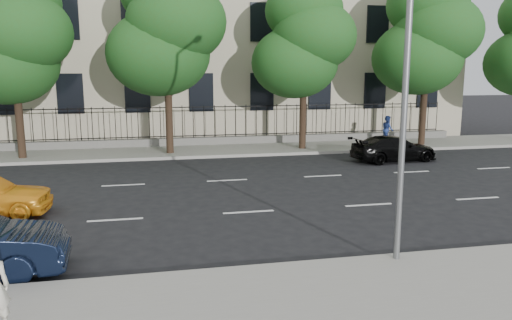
{
  "coord_description": "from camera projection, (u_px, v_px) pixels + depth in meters",
  "views": [
    {
      "loc": [
        -2.81,
        -12.16,
        4.42
      ],
      "look_at": [
        0.34,
        3.0,
        1.54
      ],
      "focal_mm": 35.0,
      "sensor_mm": 36.0,
      "label": 1
    }
  ],
  "objects": [
    {
      "name": "ground",
      "position": [
        266.0,
        239.0,
        13.07
      ],
      "size": [
        120.0,
        120.0,
        0.0
      ],
      "primitive_type": "plane",
      "color": "black",
      "rests_on": "ground"
    },
    {
      "name": "near_sidewalk",
      "position": [
        315.0,
        306.0,
        9.21
      ],
      "size": [
        60.0,
        4.0,
        0.15
      ],
      "primitive_type": "cube",
      "color": "gray",
      "rests_on": "ground"
    },
    {
      "name": "far_sidewalk",
      "position": [
        208.0,
        150.0,
        26.54
      ],
      "size": [
        60.0,
        4.0,
        0.15
      ],
      "primitive_type": "cube",
      "color": "gray",
      "rests_on": "ground"
    },
    {
      "name": "lane_markings",
      "position": [
        236.0,
        194.0,
        17.65
      ],
      "size": [
        49.6,
        4.62,
        0.01
      ],
      "primitive_type": null,
      "color": "silver",
      "rests_on": "ground"
    },
    {
      "name": "iron_fence",
      "position": [
        204.0,
        135.0,
        28.07
      ],
      "size": [
        30.0,
        0.5,
        2.2
      ],
      "color": "slate",
      "rests_on": "far_sidewalk"
    },
    {
      "name": "street_light",
      "position": [
        396.0,
        34.0,
        10.93
      ],
      "size": [
        0.25,
        3.32,
        8.05
      ],
      "color": "slate",
      "rests_on": "near_sidewalk"
    },
    {
      "name": "tree_b",
      "position": [
        14.0,
        36.0,
        23.08
      ],
      "size": [
        5.53,
        5.12,
        8.97
      ],
      "color": "#382619",
      "rests_on": "far_sidewalk"
    },
    {
      "name": "tree_c",
      "position": [
        167.0,
        26.0,
        24.37
      ],
      "size": [
        5.89,
        5.5,
        9.8
      ],
      "color": "#382619",
      "rests_on": "far_sidewalk"
    },
    {
      "name": "tree_d",
      "position": [
        304.0,
        40.0,
        25.88
      ],
      "size": [
        5.34,
        4.94,
        8.84
      ],
      "color": "#382619",
      "rests_on": "far_sidewalk"
    },
    {
      "name": "tree_e",
      "position": [
        427.0,
        34.0,
        27.21
      ],
      "size": [
        5.71,
        5.31,
        9.46
      ],
      "color": "#382619",
      "rests_on": "far_sidewalk"
    },
    {
      "name": "black_sedan",
      "position": [
        394.0,
        149.0,
        23.78
      ],
      "size": [
        4.36,
        2.14,
        1.22
      ],
      "primitive_type": "imported",
      "rotation": [
        0.0,
        0.0,
        1.68
      ],
      "color": "black",
      "rests_on": "ground"
    },
    {
      "name": "pedestrian_far",
      "position": [
        388.0,
        129.0,
        28.67
      ],
      "size": [
        0.69,
        0.83,
        1.55
      ],
      "primitive_type": "imported",
      "rotation": [
        0.0,
        0.0,
        1.43
      ],
      "color": "navy",
      "rests_on": "far_sidewalk"
    }
  ]
}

